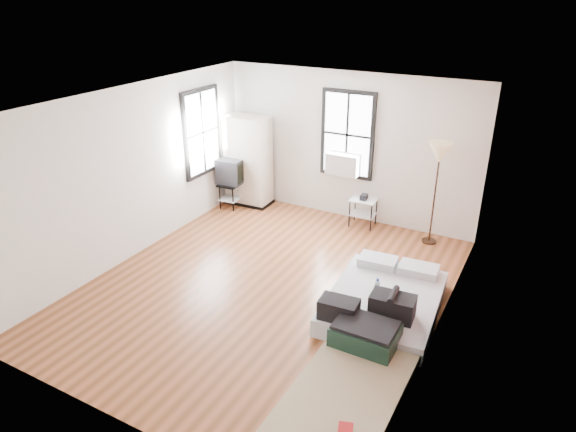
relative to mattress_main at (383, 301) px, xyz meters
The scene contains 8 objects.
ground 1.77m from the mattress_main, behind, with size 6.00×6.00×0.00m, color #5D3218.
room_shell 2.18m from the mattress_main, behind, with size 5.02×6.02×2.80m.
mattress_main is the anchor object (origin of this frame).
mattress_bare 1.60m from the mattress_main, 83.57° to the right, with size 1.13×2.12×0.46m.
wardrobe 4.53m from the mattress_main, 147.03° to the left, with size 0.94×0.56×1.83m.
side_table 2.81m from the mattress_main, 116.78° to the left, with size 0.50×0.41×0.63m.
floor_lamp 2.80m from the mattress_main, 89.30° to the left, with size 0.39×0.39×1.82m.
tv_stand 4.56m from the mattress_main, 151.16° to the left, with size 0.55×0.75×1.02m.
Camera 1 is at (3.44, -5.70, 4.20)m, focal length 32.00 mm.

